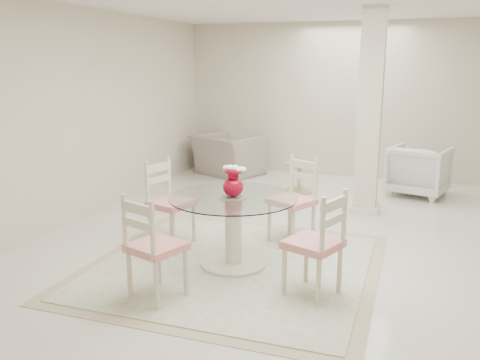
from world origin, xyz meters
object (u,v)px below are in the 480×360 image
(dining_chair_south, at_px, (150,240))
(side_table, at_px, (299,179))
(dining_chair_north, at_px, (296,193))
(armchair_white, at_px, (419,171))
(recliner_taupe, at_px, (228,155))
(dining_table, at_px, (233,231))
(dining_chair_west, at_px, (167,196))
(dining_chair_east, at_px, (320,237))
(red_vase, at_px, (233,182))
(column, at_px, (370,113))

(dining_chair_south, bearing_deg, side_table, -75.75)
(dining_chair_north, xyz_separation_m, armchair_white, (1.31, 2.68, -0.18))
(dining_chair_south, height_order, recliner_taupe, dining_chair_south)
(dining_table, relative_size, recliner_taupe, 1.13)
(dining_table, height_order, recliner_taupe, same)
(dining_chair_north, bearing_deg, dining_chair_west, -131.19)
(dining_chair_west, bearing_deg, dining_table, -97.14)
(recliner_taupe, height_order, side_table, recliner_taupe)
(dining_chair_west, distance_m, dining_chair_south, 1.44)
(dining_chair_east, bearing_deg, side_table, -143.43)
(red_vase, relative_size, recliner_taupe, 0.28)
(dining_table, xyz_separation_m, dining_chair_south, (-0.40, -0.93, 0.18))
(dining_chair_west, relative_size, recliner_taupe, 0.94)
(dining_table, bearing_deg, dining_chair_north, 66.18)
(dining_table, distance_m, dining_chair_south, 1.03)
(column, height_order, armchair_white, column)
(dining_table, relative_size, armchair_white, 1.50)
(dining_chair_south, relative_size, recliner_taupe, 0.93)
(dining_chair_east, height_order, side_table, dining_chair_east)
(dining_chair_west, bearing_deg, dining_chair_south, -142.25)
(dining_table, xyz_separation_m, red_vase, (0.00, 0.00, 0.50))
(red_vase, distance_m, side_table, 3.23)
(dining_chair_east, bearing_deg, dining_chair_west, -92.06)
(dining_chair_east, height_order, dining_chair_north, dining_chair_north)
(dining_chair_south, distance_m, recliner_taupe, 5.10)
(dining_chair_east, relative_size, dining_chair_west, 1.01)
(red_vase, bearing_deg, recliner_taupe, 111.28)
(dining_chair_north, relative_size, dining_chair_west, 1.02)
(side_table, bearing_deg, dining_chair_east, -74.61)
(dining_chair_east, bearing_deg, red_vase, -92.43)
(column, relative_size, armchair_white, 3.21)
(dining_chair_south, bearing_deg, dining_chair_north, -94.33)
(dining_chair_north, bearing_deg, dining_chair_east, -41.45)
(side_table, bearing_deg, dining_chair_south, -94.97)
(dining_chair_east, distance_m, dining_chair_south, 1.44)
(dining_chair_north, bearing_deg, dining_chair_south, -86.36)
(dining_chair_south, distance_m, side_table, 4.12)
(red_vase, height_order, recliner_taupe, red_vase)
(red_vase, relative_size, dining_chair_east, 0.29)
(dining_chair_west, height_order, side_table, dining_chair_west)
(dining_chair_north, relative_size, side_table, 2.31)
(red_vase, relative_size, dining_chair_south, 0.30)
(dining_chair_north, distance_m, dining_chair_west, 1.45)
(column, xyz_separation_m, recliner_taupe, (-2.61, 1.63, -0.99))
(dining_chair_west, height_order, armchair_white, dining_chair_west)
(dining_chair_west, xyz_separation_m, dining_chair_south, (0.53, -1.33, -0.01))
(red_vase, distance_m, dining_chair_east, 1.07)
(recliner_taupe, bearing_deg, dining_chair_west, 123.65)
(dining_chair_north, bearing_deg, column, 93.86)
(column, distance_m, dining_chair_west, 2.92)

